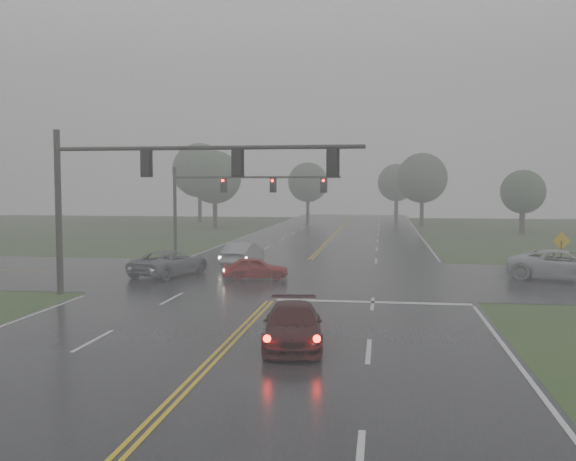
% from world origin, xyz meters
% --- Properties ---
extents(ground, '(180.00, 180.00, 0.00)m').
position_xyz_m(ground, '(0.00, 0.00, 0.00)').
color(ground, '#2B441D').
rests_on(ground, ground).
extents(main_road, '(18.00, 160.00, 0.02)m').
position_xyz_m(main_road, '(0.00, 20.00, 0.00)').
color(main_road, black).
rests_on(main_road, ground).
extents(cross_street, '(120.00, 14.00, 0.02)m').
position_xyz_m(cross_street, '(0.00, 22.00, 0.00)').
color(cross_street, black).
rests_on(cross_street, ground).
extents(stop_bar, '(8.50, 0.50, 0.01)m').
position_xyz_m(stop_bar, '(4.50, 14.40, 0.00)').
color(stop_bar, silver).
rests_on(stop_bar, ground).
extents(sedan_maroon, '(2.39, 4.72, 1.31)m').
position_xyz_m(sedan_maroon, '(2.09, 6.34, 0.00)').
color(sedan_maroon, black).
rests_on(sedan_maroon, ground).
extents(sedan_red, '(3.77, 2.05, 1.22)m').
position_xyz_m(sedan_red, '(-1.93, 20.48, 0.00)').
color(sedan_red, '#9C110E').
rests_on(sedan_red, ground).
extents(sedan_silver, '(1.97, 4.70, 1.51)m').
position_xyz_m(sedan_silver, '(-3.85, 26.15, 0.00)').
color(sedan_silver, gray).
rests_on(sedan_silver, ground).
extents(car_grey, '(3.99, 5.71, 1.45)m').
position_xyz_m(car_grey, '(-7.00, 21.15, 0.00)').
color(car_grey, '#595C61').
rests_on(car_grey, ground).
extents(pickup_white, '(6.45, 4.48, 1.64)m').
position_xyz_m(pickup_white, '(14.65, 22.54, 0.00)').
color(pickup_white, '#B8BABC').
rests_on(pickup_white, ground).
extents(signal_gantry_near, '(14.48, 0.34, 7.73)m').
position_xyz_m(signal_gantry_near, '(-5.72, 14.63, 5.45)').
color(signal_gantry_near, black).
rests_on(signal_gantry_near, ground).
extents(signal_gantry_far, '(12.29, 0.33, 6.50)m').
position_xyz_m(signal_gantry_far, '(-6.36, 31.78, 4.59)').
color(signal_gantry_far, black).
rests_on(signal_gantry_far, ground).
extents(sign_diamond_east, '(1.03, 0.24, 2.51)m').
position_xyz_m(sign_diamond_east, '(15.00, 24.57, 1.69)').
color(sign_diamond_east, black).
rests_on(sign_diamond_east, ground).
extents(tree_nw_a, '(6.32, 6.32, 9.28)m').
position_xyz_m(tree_nw_a, '(-14.88, 60.82, 6.10)').
color(tree_nw_a, '#2E231E').
rests_on(tree_nw_a, ground).
extents(tree_ne_a, '(6.29, 6.29, 9.24)m').
position_xyz_m(tree_ne_a, '(9.83, 68.62, 6.08)').
color(tree_ne_a, '#2E231E').
rests_on(tree_ne_a, ground).
extents(tree_n_mid, '(5.81, 5.81, 8.53)m').
position_xyz_m(tree_n_mid, '(-5.86, 79.42, 5.61)').
color(tree_n_mid, '#2E231E').
rests_on(tree_n_mid, ground).
extents(tree_e_near, '(4.64, 4.64, 6.82)m').
position_xyz_m(tree_e_near, '(19.53, 56.78, 4.47)').
color(tree_e_near, '#2E231E').
rests_on(tree_e_near, ground).
extents(tree_nw_b, '(7.47, 7.47, 10.97)m').
position_xyz_m(tree_nw_b, '(-19.95, 71.84, 7.22)').
color(tree_nw_b, '#2E231E').
rests_on(tree_nw_b, ground).
extents(tree_n_far, '(5.80, 5.80, 8.52)m').
position_xyz_m(tree_n_far, '(7.06, 86.99, 5.59)').
color(tree_n_far, '#2E231E').
rests_on(tree_n_far, ground).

